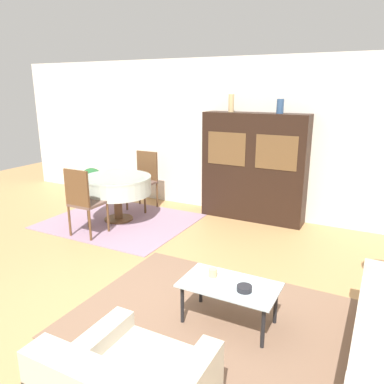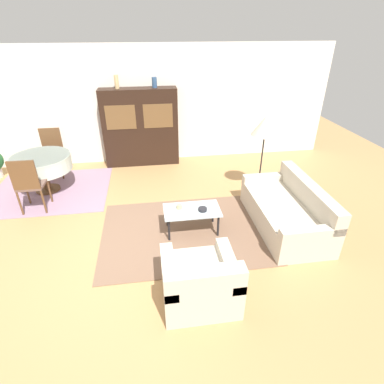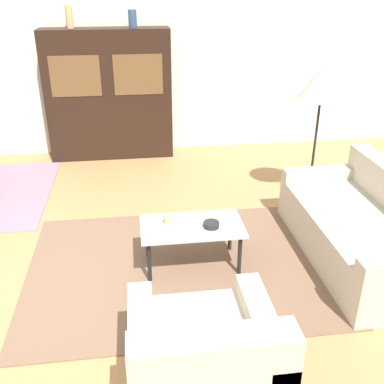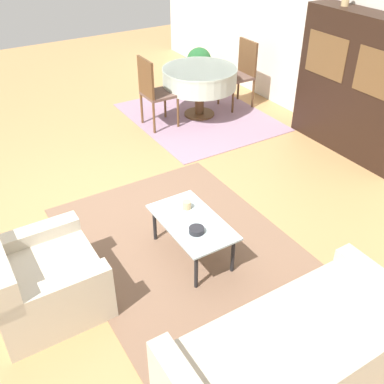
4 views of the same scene
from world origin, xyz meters
TOP-DOWN VIEW (x-y plane):
  - ground_plane at (0.00, 0.00)m, footprint 14.00×14.00m
  - wall_back at (0.00, 3.63)m, footprint 10.00×0.06m
  - area_rug at (1.00, 0.38)m, footprint 2.74×2.04m
  - couch at (2.74, 0.32)m, footprint 0.94×1.89m
  - armchair at (1.01, -1.03)m, footprint 0.91×0.88m
  - coffee_table at (1.12, 0.40)m, footprint 0.91×0.52m
  - display_cabinet at (0.33, 3.38)m, footprint 1.74×0.40m
  - floor_lamp at (2.67, 1.54)m, footprint 0.51×0.51m
  - cup at (0.92, 0.46)m, footprint 0.09×0.09m
  - bowl at (1.28, 0.35)m, footprint 0.14×0.14m
  - vase_tall at (-0.10, 3.38)m, footprint 0.09×0.09m
  - vase_short at (0.72, 3.38)m, footprint 0.11×0.11m

SIDE VIEW (x-z plane):
  - ground_plane at x=0.00m, z-range 0.00..0.00m
  - area_rug at x=1.00m, z-range 0.00..0.01m
  - couch at x=2.74m, z-range -0.11..0.68m
  - armchair at x=1.01m, z-range -0.09..0.67m
  - coffee_table at x=1.12m, z-range 0.17..0.58m
  - bowl at x=1.28m, z-range 0.42..0.47m
  - cup at x=0.92m, z-range 0.42..0.50m
  - display_cabinet at x=0.33m, z-range 0.00..1.80m
  - wall_back at x=0.00m, z-range 0.00..2.70m
  - floor_lamp at x=2.67m, z-range 0.58..2.17m
  - vase_short at x=0.72m, z-range 1.80..2.03m
  - vase_tall at x=-0.10m, z-range 1.80..2.09m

